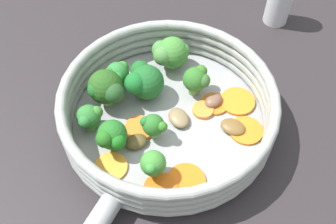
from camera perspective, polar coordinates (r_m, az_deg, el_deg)
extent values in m
plane|color=#282426|center=(0.53, 0.00, -1.71)|extent=(4.00, 4.00, 0.00)
cylinder|color=#939699|center=(0.53, 0.00, -1.35)|extent=(0.26, 0.26, 0.01)
torus|color=#939A94|center=(0.52, 0.00, -0.53)|extent=(0.28, 0.28, 0.01)
torus|color=#939A94|center=(0.51, 0.00, 0.38)|extent=(0.28, 0.28, 0.01)
torus|color=#939A94|center=(0.50, 0.00, 1.32)|extent=(0.28, 0.28, 0.01)
torus|color=#939A94|center=(0.49, 0.00, 2.32)|extent=(0.28, 0.28, 0.01)
sphere|color=#949994|center=(0.48, -10.63, -9.47)|extent=(0.01, 0.01, 0.01)
sphere|color=#94949C|center=(0.46, -2.94, -13.31)|extent=(0.01, 0.01, 0.01)
cylinder|color=orange|center=(0.54, 6.78, 1.21)|extent=(0.05, 0.05, 0.00)
cylinder|color=orange|center=(0.51, -4.17, -2.37)|extent=(0.05, 0.05, 0.01)
cylinder|color=orange|center=(0.55, 10.05, 1.52)|extent=(0.07, 0.07, 0.00)
cylinder|color=orange|center=(0.53, 5.08, 0.29)|extent=(0.04, 0.04, 0.01)
cylinder|color=orange|center=(0.47, -1.08, -11.06)|extent=(0.05, 0.05, 0.01)
cylinder|color=orange|center=(0.52, 11.24, -2.67)|extent=(0.06, 0.06, 0.00)
cylinder|color=#F99C2E|center=(0.49, -8.28, -7.91)|extent=(0.04, 0.04, 0.00)
cylinder|color=orange|center=(0.48, 2.67, -9.93)|extent=(0.06, 0.06, 0.00)
cylinder|color=#6E9A50|center=(0.50, -2.11, -2.94)|extent=(0.01, 0.01, 0.02)
sphere|color=#286926|center=(0.49, -2.17, -1.89)|extent=(0.03, 0.03, 0.03)
sphere|color=#317121|center=(0.48, -1.22, -2.06)|extent=(0.01, 0.01, 0.01)
sphere|color=#20662A|center=(0.49, -3.35, -1.40)|extent=(0.01, 0.01, 0.01)
cylinder|color=#7BA453|center=(0.50, -7.84, -4.47)|extent=(0.01, 0.01, 0.02)
sphere|color=#216522|center=(0.48, -8.09, -3.27)|extent=(0.04, 0.04, 0.04)
sphere|color=#1A6D1B|center=(0.47, -7.37, -4.23)|extent=(0.02, 0.02, 0.02)
sphere|color=#21621A|center=(0.47, -9.18, -3.86)|extent=(0.02, 0.02, 0.02)
cylinder|color=#6C984E|center=(0.56, -7.18, 4.30)|extent=(0.01, 0.01, 0.02)
sphere|color=#2B7532|center=(0.54, -7.37, 5.56)|extent=(0.03, 0.03, 0.03)
sphere|color=#227E2E|center=(0.53, -7.38, 4.95)|extent=(0.02, 0.02, 0.02)
sphere|color=#32762A|center=(0.55, -6.62, 6.45)|extent=(0.02, 0.02, 0.02)
sphere|color=#246D29|center=(0.54, -8.45, 5.43)|extent=(0.02, 0.02, 0.02)
cylinder|color=#60884F|center=(0.54, -3.05, 2.94)|extent=(0.01, 0.01, 0.01)
sphere|color=#1C5B25|center=(0.53, -3.14, 4.35)|extent=(0.05, 0.05, 0.05)
sphere|color=#1A5A21|center=(0.53, -4.04, 6.02)|extent=(0.03, 0.03, 0.03)
sphere|color=#176425|center=(0.52, -4.74, 4.18)|extent=(0.03, 0.03, 0.03)
sphere|color=#17592D|center=(0.53, -4.15, 6.02)|extent=(0.02, 0.02, 0.02)
cylinder|color=#6C984D|center=(0.55, 3.83, 3.50)|extent=(0.02, 0.02, 0.02)
sphere|color=#2D6924|center=(0.53, 3.93, 4.74)|extent=(0.03, 0.03, 0.03)
sphere|color=#34622D|center=(0.53, 5.10, 4.48)|extent=(0.02, 0.02, 0.02)
sphere|color=#2A6B1D|center=(0.53, 5.17, 4.58)|extent=(0.02, 0.02, 0.02)
sphere|color=#336B1F|center=(0.54, 4.81, 5.92)|extent=(0.02, 0.02, 0.02)
cylinder|color=#6D9952|center=(0.47, -2.05, -8.57)|extent=(0.01, 0.01, 0.02)
sphere|color=#3C8332|center=(0.45, -2.12, -7.44)|extent=(0.03, 0.03, 0.03)
sphere|color=#408D30|center=(0.45, -2.99, -8.10)|extent=(0.01, 0.01, 0.01)
sphere|color=#338235|center=(0.44, -1.96, -8.24)|extent=(0.01, 0.01, 0.01)
cylinder|color=#7F9E5F|center=(0.58, 0.63, 7.13)|extent=(0.01, 0.01, 0.02)
sphere|color=#3C7F31|center=(0.56, 0.65, 8.61)|extent=(0.05, 0.05, 0.05)
sphere|color=#407B3A|center=(0.56, -0.98, 8.99)|extent=(0.03, 0.03, 0.03)
sphere|color=#3D8239|center=(0.56, 2.29, 8.82)|extent=(0.02, 0.02, 0.02)
sphere|color=#457C3A|center=(0.55, -0.69, 8.20)|extent=(0.03, 0.03, 0.03)
cylinder|color=#8AA666|center=(0.54, -8.76, 2.04)|extent=(0.02, 0.02, 0.02)
sphere|color=#24501A|center=(0.52, -9.07, 3.64)|extent=(0.05, 0.05, 0.05)
sphere|color=#214921|center=(0.51, -7.73, 3.09)|extent=(0.03, 0.03, 0.03)
sphere|color=#1C561D|center=(0.51, -10.52, 2.92)|extent=(0.02, 0.02, 0.02)
cylinder|color=#619355|center=(0.52, -11.17, -1.77)|extent=(0.02, 0.02, 0.02)
sphere|color=#2C712E|center=(0.51, -11.47, -0.69)|extent=(0.03, 0.03, 0.03)
sphere|color=#35742A|center=(0.50, -10.33, -0.03)|extent=(0.02, 0.02, 0.02)
sphere|color=#2B7131|center=(0.50, -11.97, -1.36)|extent=(0.02, 0.02, 0.02)
ellipsoid|color=olive|center=(0.52, 1.44, -1.25)|extent=(0.04, 0.04, 0.01)
ellipsoid|color=brown|center=(0.54, 6.64, 1.62)|extent=(0.03, 0.03, 0.01)
ellipsoid|color=brown|center=(0.52, 9.44, -1.83)|extent=(0.03, 0.04, 0.01)
ellipsoid|color=brown|center=(0.50, -4.68, -4.30)|extent=(0.03, 0.04, 0.01)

